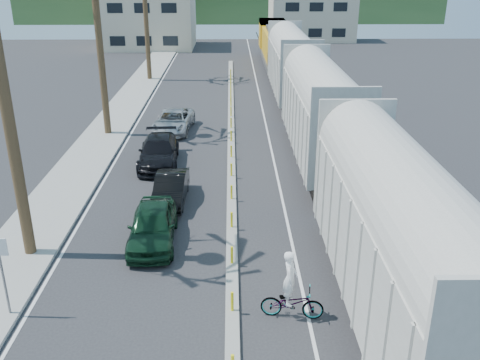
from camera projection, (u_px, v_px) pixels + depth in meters
name	position (u px, v px, depth m)	size (l,w,h in m)	color
ground	(232.00, 355.00, 15.87)	(140.00, 140.00, 0.00)	#28282B
sidewalk	(114.00, 121.00, 38.84)	(3.00, 90.00, 0.15)	gray
rails	(295.00, 110.00, 41.85)	(1.56, 100.00, 0.06)	black
median	(231.00, 142.00, 34.31)	(0.45, 60.00, 0.85)	gray
lane_markings	(202.00, 122.00, 38.97)	(9.42, 90.00, 0.01)	silver
freight_train	(306.00, 91.00, 35.31)	(3.00, 60.94, 5.85)	#B5B2A6
street_sign	(1.00, 265.00, 16.86)	(0.60, 0.08, 3.00)	slate
buildings	(188.00, 8.00, 80.42)	(38.00, 27.00, 10.00)	beige
car_lead	(153.00, 225.00, 21.95)	(2.04, 4.70, 1.58)	black
car_second	(171.00, 189.00, 25.77)	(1.53, 4.17, 1.36)	black
car_third	(159.00, 152.00, 30.53)	(2.41, 5.42, 1.55)	black
car_rear	(173.00, 121.00, 36.63)	(2.82, 5.31, 1.42)	#B1B4B6
cyclist	(292.00, 297.00, 17.30)	(1.31, 2.27, 2.43)	#9EA0A5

